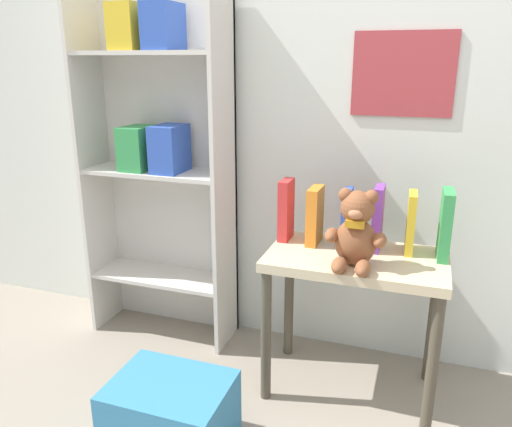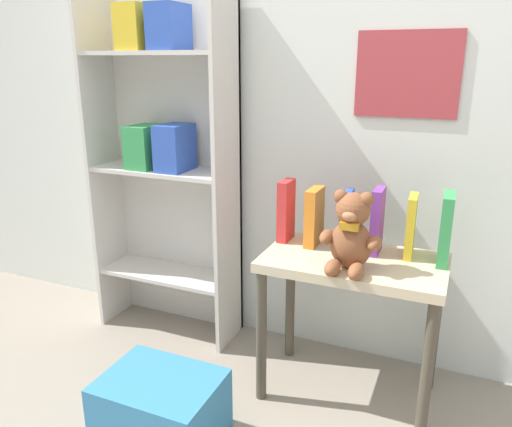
{
  "view_description": "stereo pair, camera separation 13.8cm",
  "coord_description": "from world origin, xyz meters",
  "px_view_note": "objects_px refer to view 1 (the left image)",
  "views": [
    {
      "loc": [
        0.31,
        -0.54,
        1.26
      ],
      "look_at": [
        -0.31,
        1.25,
        0.68
      ],
      "focal_mm": 35.0,
      "sensor_mm": 36.0,
      "label": 1
    },
    {
      "loc": [
        0.43,
        -0.49,
        1.26
      ],
      "look_at": [
        -0.31,
        1.25,
        0.68
      ],
      "focal_mm": 35.0,
      "sensor_mm": 36.0,
      "label": 2
    }
  ],
  "objects_px": {
    "book_standing_yellow": "(411,223)",
    "display_table": "(355,279)",
    "book_standing_orange": "(315,216)",
    "book_standing_purple": "(378,218)",
    "book_standing_blue": "(346,218)",
    "book_standing_green": "(445,225)",
    "teddy_bear": "(356,232)",
    "storage_bin": "(171,416)",
    "book_standing_red": "(286,210)",
    "bookshelf_side": "(159,149)"
  },
  "relations": [
    {
      "from": "book_standing_blue",
      "to": "book_standing_green",
      "type": "bearing_deg",
      "value": -4.32
    },
    {
      "from": "teddy_bear",
      "to": "book_standing_purple",
      "type": "relative_size",
      "value": 1.12
    },
    {
      "from": "book_standing_red",
      "to": "book_standing_purple",
      "type": "height_order",
      "value": "book_standing_purple"
    },
    {
      "from": "book_standing_orange",
      "to": "book_standing_green",
      "type": "relative_size",
      "value": 0.89
    },
    {
      "from": "book_standing_red",
      "to": "teddy_bear",
      "type": "bearing_deg",
      "value": -30.65
    },
    {
      "from": "book_standing_blue",
      "to": "book_standing_yellow",
      "type": "relative_size",
      "value": 0.95
    },
    {
      "from": "display_table",
      "to": "book_standing_yellow",
      "type": "bearing_deg",
      "value": 29.76
    },
    {
      "from": "book_standing_red",
      "to": "book_standing_green",
      "type": "bearing_deg",
      "value": 1.0
    },
    {
      "from": "book_standing_red",
      "to": "book_standing_purple",
      "type": "bearing_deg",
      "value": 1.16
    },
    {
      "from": "book_standing_purple",
      "to": "book_standing_orange",
      "type": "bearing_deg",
      "value": -178.21
    },
    {
      "from": "book_standing_orange",
      "to": "book_standing_yellow",
      "type": "height_order",
      "value": "book_standing_yellow"
    },
    {
      "from": "bookshelf_side",
      "to": "book_standing_red",
      "type": "height_order",
      "value": "bookshelf_side"
    },
    {
      "from": "display_table",
      "to": "book_standing_yellow",
      "type": "distance_m",
      "value": 0.29
    },
    {
      "from": "display_table",
      "to": "book_standing_green",
      "type": "relative_size",
      "value": 2.6
    },
    {
      "from": "book_standing_blue",
      "to": "book_standing_purple",
      "type": "xyz_separation_m",
      "value": [
        0.12,
        -0.01,
        0.01
      ]
    },
    {
      "from": "book_standing_purple",
      "to": "display_table",
      "type": "bearing_deg",
      "value": -124.89
    },
    {
      "from": "bookshelf_side",
      "to": "teddy_bear",
      "type": "distance_m",
      "value": 0.99
    },
    {
      "from": "display_table",
      "to": "book_standing_red",
      "type": "distance_m",
      "value": 0.38
    },
    {
      "from": "book_standing_red",
      "to": "book_standing_orange",
      "type": "distance_m",
      "value": 0.12
    },
    {
      "from": "book_standing_red",
      "to": "storage_bin",
      "type": "relative_size",
      "value": 0.62
    },
    {
      "from": "book_standing_orange",
      "to": "book_standing_green",
      "type": "height_order",
      "value": "book_standing_green"
    },
    {
      "from": "teddy_bear",
      "to": "book_standing_orange",
      "type": "relative_size",
      "value": 1.22
    },
    {
      "from": "book_standing_yellow",
      "to": "book_standing_purple",
      "type": "bearing_deg",
      "value": -175.29
    },
    {
      "from": "book_standing_orange",
      "to": "display_table",
      "type": "bearing_deg",
      "value": -22.19
    },
    {
      "from": "display_table",
      "to": "bookshelf_side",
      "type": "bearing_deg",
      "value": 167.66
    },
    {
      "from": "book_standing_orange",
      "to": "storage_bin",
      "type": "relative_size",
      "value": 0.58
    },
    {
      "from": "book_standing_orange",
      "to": "book_standing_purple",
      "type": "bearing_deg",
      "value": 3.44
    },
    {
      "from": "bookshelf_side",
      "to": "teddy_bear",
      "type": "xyz_separation_m",
      "value": [
        0.92,
        -0.3,
        -0.19
      ]
    },
    {
      "from": "display_table",
      "to": "book_standing_red",
      "type": "xyz_separation_m",
      "value": [
        -0.3,
        0.09,
        0.22
      ]
    },
    {
      "from": "book_standing_yellow",
      "to": "display_table",
      "type": "bearing_deg",
      "value": -152.98
    },
    {
      "from": "book_standing_red",
      "to": "book_standing_orange",
      "type": "bearing_deg",
      "value": -3.24
    },
    {
      "from": "teddy_bear",
      "to": "book_standing_yellow",
      "type": "relative_size",
      "value": 1.2
    },
    {
      "from": "book_standing_purple",
      "to": "book_standing_yellow",
      "type": "height_order",
      "value": "book_standing_purple"
    },
    {
      "from": "display_table",
      "to": "book_standing_green",
      "type": "distance_m",
      "value": 0.38
    },
    {
      "from": "teddy_bear",
      "to": "storage_bin",
      "type": "height_order",
      "value": "teddy_bear"
    },
    {
      "from": "bookshelf_side",
      "to": "book_standing_red",
      "type": "distance_m",
      "value": 0.66
    },
    {
      "from": "book_standing_orange",
      "to": "book_standing_purple",
      "type": "relative_size",
      "value": 0.91
    },
    {
      "from": "display_table",
      "to": "book_standing_orange",
      "type": "relative_size",
      "value": 2.91
    },
    {
      "from": "book_standing_orange",
      "to": "teddy_bear",
      "type": "bearing_deg",
      "value": -42.99
    },
    {
      "from": "teddy_bear",
      "to": "storage_bin",
      "type": "bearing_deg",
      "value": -141.11
    },
    {
      "from": "display_table",
      "to": "book_standing_yellow",
      "type": "height_order",
      "value": "book_standing_yellow"
    },
    {
      "from": "book_standing_purple",
      "to": "storage_bin",
      "type": "xyz_separation_m",
      "value": [
        -0.57,
        -0.6,
        -0.57
      ]
    },
    {
      "from": "display_table",
      "to": "teddy_bear",
      "type": "xyz_separation_m",
      "value": [
        0.0,
        -0.1,
        0.22
      ]
    },
    {
      "from": "book_standing_green",
      "to": "storage_bin",
      "type": "xyz_separation_m",
      "value": [
        -0.81,
        -0.6,
        -0.57
      ]
    },
    {
      "from": "display_table",
      "to": "book_standing_orange",
      "type": "bearing_deg",
      "value": 156.52
    },
    {
      "from": "display_table",
      "to": "book_standing_blue",
      "type": "distance_m",
      "value": 0.24
    },
    {
      "from": "display_table",
      "to": "teddy_bear",
      "type": "bearing_deg",
      "value": -87.43
    },
    {
      "from": "book_standing_blue",
      "to": "book_standing_purple",
      "type": "height_order",
      "value": "book_standing_purple"
    },
    {
      "from": "book_standing_yellow",
      "to": "teddy_bear",
      "type": "bearing_deg",
      "value": -133.34
    },
    {
      "from": "display_table",
      "to": "book_standing_orange",
      "type": "distance_m",
      "value": 0.28
    }
  ]
}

